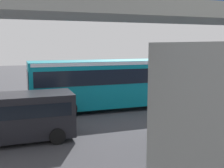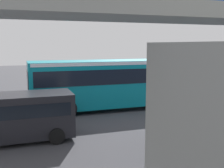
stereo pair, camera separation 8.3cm
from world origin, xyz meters
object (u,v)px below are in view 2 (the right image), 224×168
(parked_van, at_px, (16,114))
(traffic_sign, at_px, (66,72))
(pedestrian, at_px, (55,87))
(city_bus, at_px, (120,80))

(parked_van, xyz_separation_m, traffic_sign, (-3.84, -10.28, 0.71))
(pedestrian, bearing_deg, parked_van, 73.12)
(parked_van, bearing_deg, pedestrian, -106.88)
(city_bus, height_order, parked_van, city_bus)
(city_bus, xyz_separation_m, traffic_sign, (2.58, -5.93, 0.01))
(city_bus, relative_size, pedestrian, 6.44)
(city_bus, height_order, traffic_sign, city_bus)
(parked_van, distance_m, pedestrian, 9.60)
(city_bus, bearing_deg, pedestrian, -53.06)
(traffic_sign, bearing_deg, city_bus, 113.50)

